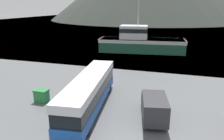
# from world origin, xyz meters

# --- Properties ---
(water_surface) EXTENTS (240.00, 240.00, 0.00)m
(water_surface) POSITION_xyz_m (0.00, 143.65, 0.00)
(water_surface) COLOR #475B6B
(water_surface) RESTS_ON ground
(tour_bus) EXTENTS (4.04, 13.23, 3.35)m
(tour_bus) POSITION_xyz_m (-0.89, 9.24, 1.88)
(tour_bus) COLOR #194799
(tour_bus) RESTS_ON ground
(delivery_van) EXTENTS (3.14, 5.82, 2.26)m
(delivery_van) POSITION_xyz_m (5.41, 9.12, 1.21)
(delivery_van) COLOR #2D2D33
(delivery_van) RESTS_ON ground
(fishing_boat) EXTENTS (18.96, 7.72, 11.42)m
(fishing_boat) POSITION_xyz_m (-1.05, 38.51, 2.17)
(fishing_boat) COLOR #1E5138
(fishing_boat) RESTS_ON water_surface
(storage_bin) EXTENTS (1.52, 1.02, 1.32)m
(storage_bin) POSITION_xyz_m (-6.52, 9.33, 0.67)
(storage_bin) COLOR #287F3D
(storage_bin) RESTS_ON ground
(small_boat) EXTENTS (4.69, 5.72, 1.01)m
(small_boat) POSITION_xyz_m (-3.24, 49.20, 0.50)
(small_boat) COLOR #19234C
(small_boat) RESTS_ON water_surface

